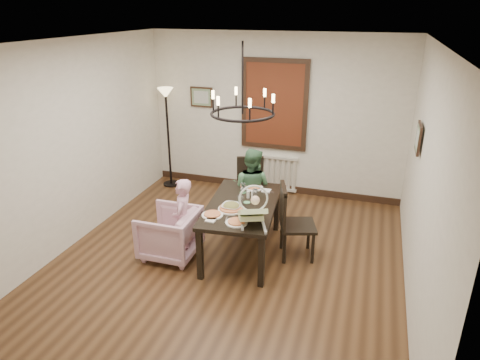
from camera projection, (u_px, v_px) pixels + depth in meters
The scene contains 17 objects.
room_shell at pixel (236, 153), 5.55m from camera, with size 4.51×5.00×2.81m.
dining_table at pixel (242, 209), 5.70m from camera, with size 1.04×1.65×0.74m.
chair_far at pixel (251, 189), 6.76m from camera, with size 0.42×0.42×0.97m, color black, non-canonical shape.
chair_right at pixel (298, 222), 5.66m from camera, with size 0.46×0.46×1.04m, color black, non-canonical shape.
armchair at pixel (170, 233), 5.75m from camera, with size 0.71×0.73×0.67m, color #D7A4B3.
elderly_woman at pixel (183, 226), 5.65m from camera, with size 0.34×0.23×0.94m, color #DA9AB1.
seated_man at pixel (251, 196), 6.41m from camera, with size 0.51×0.40×1.06m, color #42704A.
baby_bouncer at pixel (252, 211), 5.09m from camera, with size 0.38×0.51×0.33m, color beige, non-canonical shape.
salad_bowl at pixel (231, 206), 5.51m from camera, with size 0.29×0.29×0.07m, color white.
pizza_platter at pixel (231, 208), 5.49m from camera, with size 0.34×0.34×0.04m, color tan.
drinking_glass at pixel (240, 201), 5.59m from camera, with size 0.07×0.07×0.14m, color silver.
window_blinds at pixel (274, 105), 7.32m from camera, with size 1.00×0.03×1.40m, color maroon.
radiator at pixel (272, 172), 7.81m from camera, with size 0.92×0.12×0.62m, color silver, non-canonical shape.
picture_back at pixel (201, 97), 7.69m from camera, with size 0.42×0.03×0.36m, color black.
picture_right at pixel (418, 138), 5.30m from camera, with size 0.42×0.03×0.36m, color black.
floor_lamp at pixel (168, 139), 7.85m from camera, with size 0.30×0.30×1.80m, color black, non-canonical shape.
chandelier at pixel (242, 114), 5.21m from camera, with size 0.80×0.80×0.04m, color black.
Camera 1 is at (1.66, -4.64, 3.17)m, focal length 32.00 mm.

